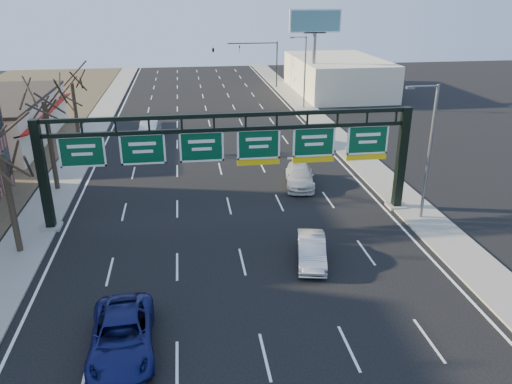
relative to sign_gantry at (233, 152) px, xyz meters
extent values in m
plane|color=black|center=(-0.16, -8.00, -4.63)|extent=(160.00, 160.00, 0.00)
cube|color=gray|center=(-12.96, 12.00, -4.57)|extent=(3.00, 120.00, 0.12)
cube|color=gray|center=(12.64, 12.00, -4.57)|extent=(3.00, 120.00, 0.12)
cube|color=white|center=(-0.16, 12.00, -4.62)|extent=(21.60, 120.00, 0.01)
cube|color=black|center=(-11.86, 0.00, -1.03)|extent=(0.55, 0.55, 7.20)
cube|color=gray|center=(-11.86, 0.00, -4.53)|extent=(1.20, 1.20, 0.20)
cube|color=black|center=(11.54, 0.00, -1.03)|extent=(0.55, 0.55, 7.20)
cube|color=gray|center=(11.54, 0.00, -4.53)|extent=(1.20, 1.20, 0.20)
cube|color=black|center=(-0.16, 0.00, 2.42)|extent=(23.40, 0.25, 0.25)
cube|color=black|center=(-0.16, 0.00, 1.52)|extent=(23.40, 0.25, 0.25)
cube|color=#044326|center=(-9.33, 0.00, 0.47)|extent=(2.80, 0.10, 2.00)
cube|color=#044326|center=(-5.66, 0.00, 0.47)|extent=(2.80, 0.10, 2.00)
cube|color=#044326|center=(-1.99, 0.00, 0.47)|extent=(2.80, 0.10, 2.00)
cube|color=#044326|center=(1.67, 0.00, 0.47)|extent=(2.80, 0.10, 2.00)
cube|color=yellow|center=(1.67, 0.00, -0.75)|extent=(2.80, 0.10, 0.40)
cube|color=#044326|center=(5.34, 0.00, 0.47)|extent=(2.80, 0.10, 2.00)
cube|color=yellow|center=(5.34, 0.00, -0.75)|extent=(2.80, 0.10, 0.40)
cube|color=#044326|center=(9.01, 0.00, 0.47)|extent=(2.80, 0.10, 2.00)
cube|color=yellow|center=(9.01, 0.00, -0.75)|extent=(2.80, 0.10, 0.40)
cube|color=#A31810|center=(-16.56, 21.00, -1.63)|extent=(1.20, 18.00, 0.40)
cube|color=beige|center=(19.84, 42.00, -2.13)|extent=(12.00, 20.00, 5.00)
cylinder|color=#2D2119|center=(-12.96, -3.00, -1.47)|extent=(0.36, 0.36, 6.08)
cylinder|color=#2D2119|center=(-12.96, 7.00, -1.09)|extent=(0.36, 0.36, 6.84)
cylinder|color=#2D2119|center=(-12.96, 17.00, -1.28)|extent=(0.36, 0.36, 6.46)
cylinder|color=slate|center=(12.44, -2.00, -0.01)|extent=(0.20, 0.20, 9.00)
cylinder|color=slate|center=(11.54, -2.00, 4.39)|extent=(1.80, 0.12, 0.12)
cube|color=slate|center=(10.64, -2.00, 4.34)|extent=(0.50, 0.22, 0.15)
cylinder|color=slate|center=(12.44, 32.00, -0.01)|extent=(0.20, 0.20, 9.00)
cylinder|color=slate|center=(11.54, 32.00, 4.39)|extent=(1.80, 0.12, 0.12)
cube|color=slate|center=(10.64, 32.00, 4.34)|extent=(0.50, 0.22, 0.15)
cylinder|color=slate|center=(14.84, 37.00, -0.13)|extent=(0.50, 0.50, 9.00)
cube|color=slate|center=(14.84, 37.00, 4.37)|extent=(3.00, 0.30, 0.20)
cube|color=white|center=(14.84, 37.00, 5.87)|extent=(7.00, 0.30, 3.00)
cube|color=teal|center=(14.84, 36.80, 5.87)|extent=(6.60, 0.05, 2.60)
cylinder|color=black|center=(11.64, 47.00, -1.13)|extent=(0.18, 0.18, 7.00)
cylinder|color=black|center=(7.84, 47.00, 2.17)|extent=(7.60, 0.14, 0.14)
imported|color=black|center=(5.84, 47.00, 1.37)|extent=(0.20, 0.20, 1.00)
imported|color=black|center=(1.84, 47.00, 1.37)|extent=(0.54, 0.54, 1.62)
imported|color=#131955|center=(-6.08, -12.77, -3.84)|extent=(2.91, 5.82, 1.58)
imported|color=#AAA9AE|center=(3.71, -6.56, -3.91)|extent=(2.35, 4.56, 1.43)
imported|color=silver|center=(5.74, 5.24, -3.87)|extent=(2.96, 5.49, 1.51)
imported|color=#3F4345|center=(9.60, 15.51, -3.93)|extent=(2.35, 4.31, 1.39)
imported|color=#B6B6BB|center=(-6.65, 21.37, -3.79)|extent=(2.28, 5.25, 1.68)
camera|label=1|loc=(-2.97, -30.60, 9.72)|focal=35.00mm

